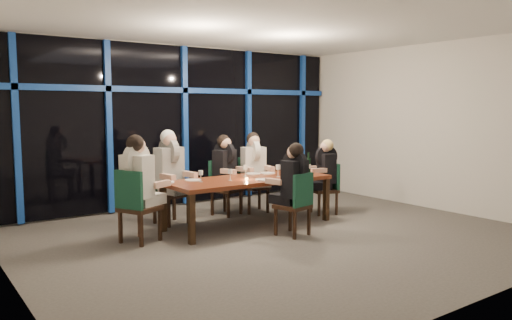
{
  "coord_description": "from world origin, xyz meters",
  "views": [
    {
      "loc": [
        -4.38,
        -5.49,
        1.84
      ],
      "look_at": [
        0.0,
        0.6,
        1.05
      ],
      "focal_mm": 35.0,
      "sensor_mm": 36.0,
      "label": 1
    }
  ],
  "objects_px": {
    "diner_near_mid": "(293,175)",
    "diner_far_mid": "(226,163)",
    "diner_far_right": "(254,160)",
    "chair_far_mid": "(223,184)",
    "chair_far_left": "(168,188)",
    "chair_end_left": "(135,203)",
    "dining_table": "(248,182)",
    "wine_bottle": "(308,166)",
    "diner_end_right": "(324,165)",
    "chair_near_mid": "(297,201)",
    "diner_far_left": "(170,163)",
    "diner_end_left": "(139,173)",
    "chair_end_right": "(328,185)",
    "water_pitcher": "(290,170)",
    "chair_far_right": "(252,181)"
  },
  "relations": [
    {
      "from": "chair_near_mid",
      "to": "diner_far_right",
      "type": "xyz_separation_m",
      "value": [
        0.49,
        1.74,
        0.41
      ]
    },
    {
      "from": "diner_near_mid",
      "to": "diner_end_left",
      "type": "bearing_deg",
      "value": -38.65
    },
    {
      "from": "chair_near_mid",
      "to": "diner_far_right",
      "type": "bearing_deg",
      "value": -118.32
    },
    {
      "from": "chair_near_mid",
      "to": "diner_far_mid",
      "type": "bearing_deg",
      "value": -101.02
    },
    {
      "from": "chair_end_left",
      "to": "diner_far_left",
      "type": "relative_size",
      "value": 1.02
    },
    {
      "from": "diner_far_mid",
      "to": "water_pitcher",
      "type": "bearing_deg",
      "value": -80.74
    },
    {
      "from": "chair_end_left",
      "to": "wine_bottle",
      "type": "distance_m",
      "value": 2.94
    },
    {
      "from": "chair_end_left",
      "to": "chair_far_left",
      "type": "bearing_deg",
      "value": -70.6
    },
    {
      "from": "chair_far_right",
      "to": "wine_bottle",
      "type": "distance_m",
      "value": 1.18
    },
    {
      "from": "diner_far_mid",
      "to": "wine_bottle",
      "type": "distance_m",
      "value": 1.41
    },
    {
      "from": "chair_far_mid",
      "to": "chair_far_right",
      "type": "distance_m",
      "value": 0.59
    },
    {
      "from": "chair_far_left",
      "to": "chair_far_mid",
      "type": "bearing_deg",
      "value": -7.78
    },
    {
      "from": "diner_far_right",
      "to": "chair_far_mid",
      "type": "bearing_deg",
      "value": 177.0
    },
    {
      "from": "chair_near_mid",
      "to": "chair_end_right",
      "type": "bearing_deg",
      "value": -161.61
    },
    {
      "from": "chair_end_left",
      "to": "wine_bottle",
      "type": "relative_size",
      "value": 2.83
    },
    {
      "from": "chair_far_left",
      "to": "diner_far_left",
      "type": "relative_size",
      "value": 1.03
    },
    {
      "from": "chair_far_right",
      "to": "chair_end_right",
      "type": "distance_m",
      "value": 1.34
    },
    {
      "from": "chair_end_left",
      "to": "diner_end_left",
      "type": "height_order",
      "value": "diner_end_left"
    },
    {
      "from": "chair_end_left",
      "to": "chair_end_right",
      "type": "distance_m",
      "value": 3.48
    },
    {
      "from": "chair_near_mid",
      "to": "diner_end_right",
      "type": "distance_m",
      "value": 1.68
    },
    {
      "from": "diner_near_mid",
      "to": "wine_bottle",
      "type": "bearing_deg",
      "value": -155.49
    },
    {
      "from": "chair_far_mid",
      "to": "dining_table",
      "type": "bearing_deg",
      "value": -116.6
    },
    {
      "from": "chair_far_mid",
      "to": "diner_near_mid",
      "type": "height_order",
      "value": "diner_near_mid"
    },
    {
      "from": "diner_far_right",
      "to": "diner_end_right",
      "type": "height_order",
      "value": "diner_far_right"
    },
    {
      "from": "chair_far_left",
      "to": "chair_end_right",
      "type": "bearing_deg",
      "value": -30.35
    },
    {
      "from": "diner_far_mid",
      "to": "diner_end_right",
      "type": "height_order",
      "value": "diner_far_mid"
    },
    {
      "from": "chair_near_mid",
      "to": "chair_far_left",
      "type": "bearing_deg",
      "value": -71.25
    },
    {
      "from": "diner_far_left",
      "to": "water_pitcher",
      "type": "bearing_deg",
      "value": -40.54
    },
    {
      "from": "dining_table",
      "to": "chair_end_right",
      "type": "height_order",
      "value": "chair_end_right"
    },
    {
      "from": "diner_far_left",
      "to": "diner_far_right",
      "type": "bearing_deg",
      "value": -10.6
    },
    {
      "from": "dining_table",
      "to": "diner_far_right",
      "type": "distance_m",
      "value": 1.08
    },
    {
      "from": "dining_table",
      "to": "diner_far_left",
      "type": "distance_m",
      "value": 1.27
    },
    {
      "from": "water_pitcher",
      "to": "chair_near_mid",
      "type": "bearing_deg",
      "value": -119.91
    },
    {
      "from": "chair_end_right",
      "to": "wine_bottle",
      "type": "distance_m",
      "value": 0.7
    },
    {
      "from": "chair_far_left",
      "to": "diner_end_right",
      "type": "height_order",
      "value": "diner_end_right"
    },
    {
      "from": "diner_far_mid",
      "to": "diner_near_mid",
      "type": "relative_size",
      "value": 1.03
    },
    {
      "from": "chair_end_left",
      "to": "diner_end_left",
      "type": "bearing_deg",
      "value": -90.0
    },
    {
      "from": "chair_far_mid",
      "to": "diner_far_mid",
      "type": "bearing_deg",
      "value": -90.0
    },
    {
      "from": "wine_bottle",
      "to": "water_pitcher",
      "type": "distance_m",
      "value": 0.38
    },
    {
      "from": "chair_far_left",
      "to": "diner_near_mid",
      "type": "bearing_deg",
      "value": -67.5
    },
    {
      "from": "chair_far_left",
      "to": "diner_end_left",
      "type": "distance_m",
      "value": 1.23
    },
    {
      "from": "diner_near_mid",
      "to": "diner_far_mid",
      "type": "bearing_deg",
      "value": -101.51
    },
    {
      "from": "chair_far_left",
      "to": "chair_end_left",
      "type": "bearing_deg",
      "value": -145.64
    },
    {
      "from": "chair_end_left",
      "to": "chair_near_mid",
      "type": "bearing_deg",
      "value": -140.4
    },
    {
      "from": "chair_end_left",
      "to": "chair_near_mid",
      "type": "relative_size",
      "value": 1.1
    },
    {
      "from": "dining_table",
      "to": "diner_end_left",
      "type": "bearing_deg",
      "value": 177.34
    },
    {
      "from": "diner_far_left",
      "to": "diner_far_right",
      "type": "xyz_separation_m",
      "value": [
        1.6,
        -0.03,
        -0.05
      ]
    },
    {
      "from": "diner_near_mid",
      "to": "chair_near_mid",
      "type": "bearing_deg",
      "value": 90.0
    },
    {
      "from": "chair_far_mid",
      "to": "diner_end_right",
      "type": "relative_size",
      "value": 1.09
    },
    {
      "from": "chair_far_right",
      "to": "diner_end_left",
      "type": "distance_m",
      "value": 2.61
    }
  ]
}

